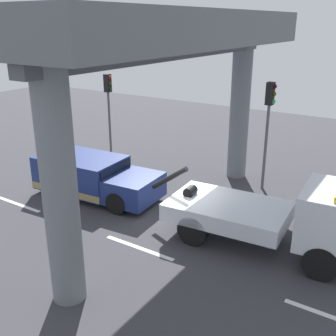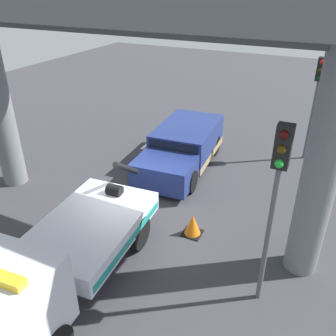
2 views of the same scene
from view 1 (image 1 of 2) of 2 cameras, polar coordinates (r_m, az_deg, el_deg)
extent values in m
cube|color=#38383D|center=(14.82, 1.39, -7.43)|extent=(60.00, 40.00, 0.10)
cube|color=silver|center=(17.05, -20.47, -4.76)|extent=(2.60, 0.16, 0.01)
cube|color=silver|center=(13.12, -4.09, -11.14)|extent=(2.60, 0.16, 0.01)
cube|color=silver|center=(13.49, 8.46, -5.95)|extent=(4.01, 2.69, 0.55)
cube|color=teal|center=(14.56, 10.13, -4.39)|extent=(3.64, 0.30, 0.20)
cylinder|color=black|center=(14.01, 0.21, -1.42)|extent=(1.42, 0.29, 1.07)
cylinder|color=black|center=(13.80, 3.16, -3.32)|extent=(0.39, 0.48, 0.36)
cylinder|color=black|center=(14.02, 22.08, -8.20)|extent=(1.02, 0.40, 1.00)
cylinder|color=black|center=(12.20, 20.73, -12.42)|extent=(1.02, 0.40, 1.00)
cylinder|color=black|center=(14.79, 7.02, -5.27)|extent=(1.02, 0.40, 1.00)
cylinder|color=black|center=(13.08, 3.55, -8.72)|extent=(1.02, 0.40, 1.00)
cube|color=navy|center=(17.11, -12.10, -0.54)|extent=(3.61, 2.46, 1.35)
cube|color=navy|center=(15.70, -4.80, -2.83)|extent=(1.88, 2.24, 0.95)
cube|color=black|center=(15.97, -7.38, -0.60)|extent=(0.21, 1.93, 0.59)
cube|color=#9E8451|center=(17.28, -11.98, -2.07)|extent=(3.64, 2.48, 0.28)
cylinder|color=black|center=(16.62, -3.39, -2.52)|extent=(0.86, 0.34, 0.84)
cylinder|color=black|center=(15.17, -7.24, -4.94)|extent=(0.86, 0.34, 0.84)
cylinder|color=black|center=(18.54, -12.32, -0.53)|extent=(0.86, 0.34, 0.84)
cylinder|color=black|center=(17.25, -16.45, -2.49)|extent=(0.86, 0.34, 0.84)
cylinder|color=slate|center=(18.25, 10.05, 7.77)|extent=(0.85, 0.85, 6.01)
cylinder|color=slate|center=(9.91, -15.01, -3.08)|extent=(0.85, 0.85, 6.01)
cube|color=#5B5F63|center=(13.19, 1.36, 19.04)|extent=(3.60, 12.47, 1.09)
cube|color=#4A4E52|center=(13.23, 1.34, 15.90)|extent=(0.50, 12.07, 0.36)
cylinder|color=#515456|center=(21.56, -8.22, 6.13)|extent=(0.12, 0.12, 3.37)
cube|color=black|center=(21.15, -8.51, 11.75)|extent=(0.28, 0.32, 0.90)
sphere|color=red|center=(21.01, -8.22, 12.54)|extent=(0.18, 0.18, 0.18)
sphere|color=#3A2D06|center=(21.05, -8.18, 11.73)|extent=(0.18, 0.18, 0.18)
sphere|color=black|center=(21.09, -8.13, 10.92)|extent=(0.18, 0.18, 0.18)
cylinder|color=#515456|center=(17.31, 13.56, 2.75)|extent=(0.12, 0.12, 3.62)
cube|color=black|center=(16.80, 14.19, 10.13)|extent=(0.28, 0.32, 0.90)
sphere|color=#360605|center=(16.70, 14.81, 11.07)|extent=(0.18, 0.18, 0.18)
sphere|color=#3A2D06|center=(16.75, 14.71, 10.05)|extent=(0.18, 0.18, 0.18)
sphere|color=green|center=(16.80, 14.62, 9.05)|extent=(0.18, 0.18, 0.18)
cone|color=orange|center=(16.33, 5.07, -3.30)|extent=(0.52, 0.52, 0.68)
cube|color=black|center=(16.46, 5.04, -4.34)|extent=(0.57, 0.57, 0.03)
camera|label=2|loc=(16.43, 39.03, 16.34)|focal=38.00mm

